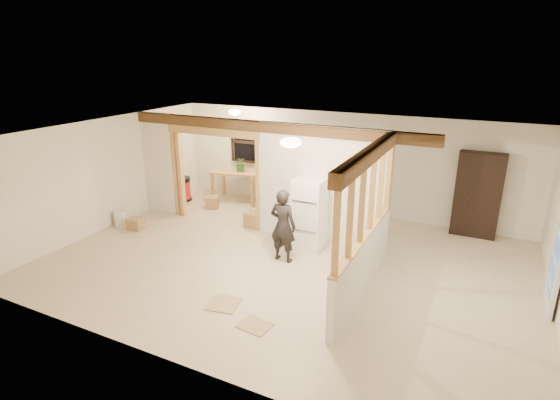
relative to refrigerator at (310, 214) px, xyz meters
The scene contains 29 objects.
floor 1.13m from the refrigerator, 98.13° to the right, with size 9.00×6.50×0.01m, color beige.
ceiling 1.95m from the refrigerator, 98.13° to the right, with size 9.00×6.50×0.01m, color white.
wall_back 2.46m from the refrigerator, 92.86° to the left, with size 9.00×0.01×2.50m, color silver.
wall_front 4.12m from the refrigerator, 91.68° to the right, with size 9.00×0.01×2.50m, color silver.
wall_left 4.72m from the refrigerator, 169.67° to the right, with size 0.01×6.50×2.50m, color silver.
partition_left_stub 4.22m from the refrigerator, behind, with size 0.90×0.12×2.50m, color silver.
partition_center 0.62m from the refrigerator, 77.45° to the left, with size 2.80×0.12×2.50m, color silver.
doorway_frame 2.57m from the refrigerator, behind, with size 2.46×0.14×2.20m, color tan.
header_beam_back 2.01m from the refrigerator, 162.27° to the left, with size 7.00×0.18×0.22m, color brown.
header_beam_right 2.53m from the refrigerator, 40.00° to the right, with size 0.18×3.30×0.22m, color brown.
pony_wall 1.95m from the refrigerator, 40.00° to the right, with size 0.12×3.20×1.00m, color silver.
stud_partition 2.14m from the refrigerator, 40.00° to the right, with size 0.14×3.20×1.32m, color tan.
window_back 3.67m from the refrigerator, 139.44° to the left, with size 1.12×0.10×1.10m, color black.
french_door 4.33m from the refrigerator, ahead, with size 0.12×0.86×2.00m, color white.
ceiling_dome_main 2.20m from the refrigerator, 82.37° to the right, with size 0.36×0.36×0.16m, color #FFEABF.
ceiling_dome_util 3.46m from the refrigerator, 150.90° to the left, with size 0.32×0.32×0.14m, color #FFEABF.
hanging_bulb 2.67m from the refrigerator, 160.32° to the left, with size 0.07×0.07×0.07m, color #FFD88C.
refrigerator is the anchor object (origin of this frame).
woman 0.81m from the refrigerator, 106.36° to the right, with size 0.53×0.35×1.46m, color #262424.
work_table 3.49m from the refrigerator, 146.48° to the left, with size 1.34×0.67×0.85m, color tan.
potted_plant 3.36m from the refrigerator, 145.54° to the left, with size 0.36×0.31×0.40m, color #2A6223.
shop_vac 4.49m from the refrigerator, 163.28° to the left, with size 0.51×0.51×0.66m, color #B21A16.
bookshelf 3.73m from the refrigerator, 35.80° to the left, with size 0.94×0.31×1.88m, color black.
bucket 4.55m from the refrigerator, 169.35° to the right, with size 0.29×0.29×0.36m, color silver.
box_util_a 1.74m from the refrigerator, 162.86° to the left, with size 0.40×0.34×0.34m, color #9C784B.
box_util_b 3.45m from the refrigerator, 160.35° to the left, with size 0.33×0.33×0.30m, color #9C784B.
box_front 4.07m from the refrigerator, 167.56° to the right, with size 0.34×0.28×0.28m, color #9C784B.
floor_panel_near 2.76m from the refrigerator, 98.72° to the right, with size 0.50×0.50×0.02m, color tan.
floor_panel_far 3.03m from the refrigerator, 83.36° to the right, with size 0.47×0.37×0.01m, color tan.
Camera 1 is at (3.24, -6.91, 3.89)m, focal length 28.00 mm.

